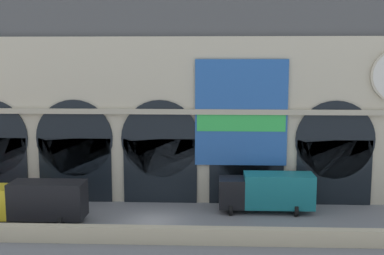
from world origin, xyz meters
TOP-DOWN VIEW (x-y plane):
  - ground_plane at (0.00, 0.00)m, footprint 200.00×200.00m
  - quay_parapet_wall at (0.00, -4.39)m, footprint 90.00×0.70m
  - station_building at (0.05, 7.16)m, footprint 45.22×4.72m
  - box_truck_midwest at (-8.70, -0.62)m, footprint 7.50×2.91m
  - box_truck_mideast at (8.83, 2.71)m, footprint 7.50×2.91m

SIDE VIEW (x-z plane):
  - ground_plane at x=0.00m, z-range 0.00..0.00m
  - quay_parapet_wall at x=0.00m, z-range 0.00..1.13m
  - box_truck_midwest at x=-8.70m, z-range 0.14..3.26m
  - box_truck_mideast at x=8.83m, z-range 0.14..3.26m
  - station_building at x=0.05m, z-range -0.36..18.28m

